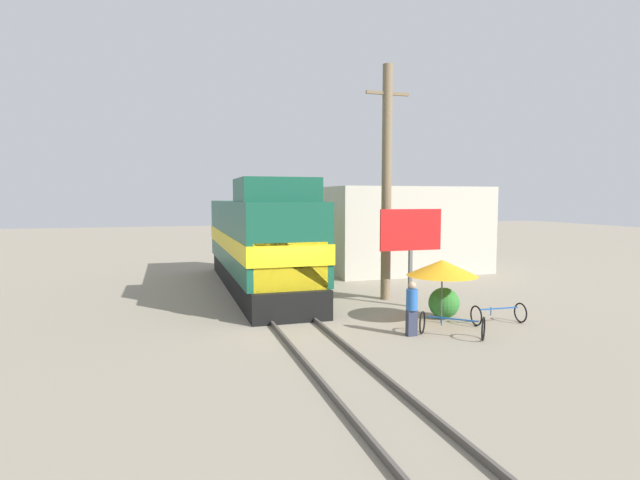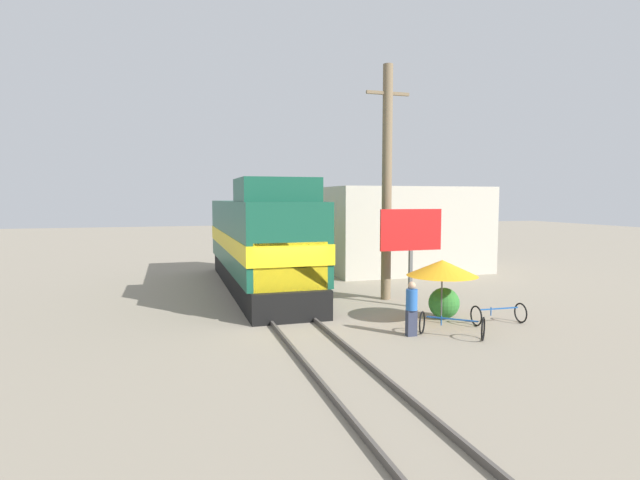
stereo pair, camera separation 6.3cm
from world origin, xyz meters
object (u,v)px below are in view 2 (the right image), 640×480
utility_pole (387,182)px  person_bystander (412,307)px  locomotive (259,243)px  bicycle_spare (499,314)px  vendor_umbrella (442,268)px  billboard_sign (411,234)px  bicycle (452,325)px

utility_pole → person_bystander: utility_pole is taller
utility_pole → person_bystander: size_ratio=5.71×
locomotive → bicycle_spare: bearing=-52.5°
vendor_umbrella → billboard_sign: billboard_sign is taller
vendor_umbrella → bicycle: size_ratio=1.27×
utility_pole → billboard_sign: utility_pole is taller
locomotive → bicycle_spare: (6.34, -8.28, -1.76)m
vendor_umbrella → person_bystander: bearing=-146.3°
bicycle_spare → billboard_sign: bearing=-153.3°
utility_pole → bicycle_spare: bearing=-69.3°
bicycle_spare → vendor_umbrella: bearing=-110.0°
bicycle → bicycle_spare: 2.43m
locomotive → vendor_umbrella: (4.66, -7.60, -0.28)m
vendor_umbrella → person_bystander: (-1.65, -1.10, -0.94)m
utility_pole → vendor_umbrella: utility_pole is taller
locomotive → billboard_sign: bearing=-46.0°
locomotive → bicycle_spare: locomotive is taller
billboard_sign → person_bystander: bearing=-116.5°
vendor_umbrella → bicycle: 2.22m
bicycle_spare → locomotive: bearing=-140.5°
person_bystander → bicycle_spare: 3.40m
vendor_umbrella → bicycle_spare: size_ratio=1.34×
bicycle → bicycle_spare: (2.26, 0.88, -0.02)m
utility_pole → bicycle_spare: size_ratio=5.41×
billboard_sign → bicycle: (-0.76, -4.15, -2.38)m
locomotive → bicycle: size_ratio=7.37×
billboard_sign → bicycle_spare: (1.50, -3.27, -2.39)m
person_bystander → bicycle_spare: size_ratio=0.95×
bicycle → person_bystander: bearing=-72.4°
bicycle → bicycle_spare: bearing=152.4°
bicycle_spare → bicycle: bearing=-66.7°
utility_pole → bicycle: bearing=-94.5°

